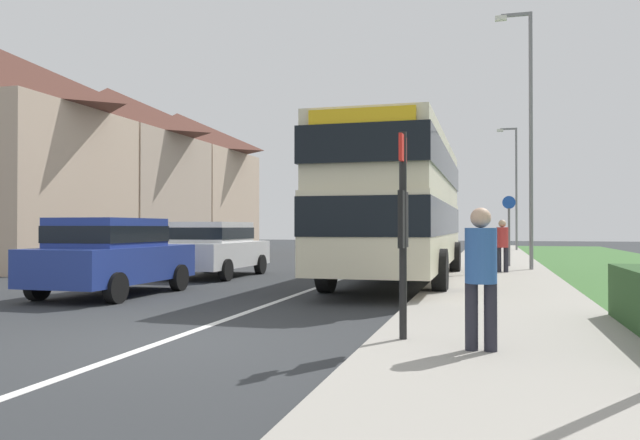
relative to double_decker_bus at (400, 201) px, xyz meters
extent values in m
plane|color=#2D3033|center=(-1.74, -9.05, -2.14)|extent=(120.00, 120.00, 0.00)
cube|color=silver|center=(-1.74, -1.05, -2.14)|extent=(0.14, 60.00, 0.01)
cube|color=#9E998E|center=(2.46, -3.05, -2.08)|extent=(3.20, 68.00, 0.12)
cube|color=beige|center=(0.00, 0.00, -0.82)|extent=(2.50, 10.14, 1.65)
cube|color=beige|center=(0.00, 0.00, 0.78)|extent=(2.45, 9.93, 1.55)
cube|color=black|center=(0.00, 0.00, -0.49)|extent=(2.52, 10.19, 0.76)
cube|color=black|center=(0.00, 0.00, 0.86)|extent=(2.52, 10.19, 0.72)
cube|color=gold|center=(0.00, -5.02, 1.28)|extent=(2.00, 0.08, 0.44)
cylinder|color=black|center=(-1.25, 3.14, -1.64)|extent=(0.30, 1.00, 1.00)
cylinder|color=black|center=(1.25, 3.14, -1.64)|extent=(0.30, 1.00, 1.00)
cylinder|color=black|center=(-1.25, -2.79, -1.64)|extent=(0.30, 1.00, 1.00)
cylinder|color=black|center=(1.25, -2.79, -1.64)|extent=(0.30, 1.00, 1.00)
cube|color=navy|center=(-5.48, -4.56, -1.47)|extent=(1.80, 4.00, 0.74)
cube|color=navy|center=(-5.48, -4.76, -0.80)|extent=(1.58, 2.20, 0.60)
cube|color=black|center=(-5.48, -4.76, -0.83)|extent=(1.62, 2.22, 0.34)
cylinder|color=black|center=(-6.36, -3.32, -1.84)|extent=(0.20, 0.60, 0.60)
cylinder|color=black|center=(-4.60, -3.32, -1.84)|extent=(0.20, 0.60, 0.60)
cylinder|color=black|center=(-6.36, -5.80, -1.84)|extent=(0.20, 0.60, 0.60)
cylinder|color=black|center=(-4.60, -5.80, -1.84)|extent=(0.20, 0.60, 0.60)
cube|color=silver|center=(-5.47, 0.54, -1.48)|extent=(1.80, 4.19, 0.72)
cube|color=silver|center=(-5.47, 0.33, -0.83)|extent=(1.58, 2.30, 0.59)
cube|color=black|center=(-5.47, 0.33, -0.86)|extent=(1.62, 2.33, 0.33)
cylinder|color=black|center=(-6.35, 1.84, -1.84)|extent=(0.20, 0.60, 0.60)
cylinder|color=black|center=(-4.58, 1.84, -1.84)|extent=(0.20, 0.60, 0.60)
cylinder|color=black|center=(-6.35, -0.75, -1.84)|extent=(0.20, 0.60, 0.60)
cylinder|color=black|center=(-4.58, -0.75, -1.84)|extent=(0.20, 0.60, 0.60)
cylinder|color=#23232D|center=(2.07, -9.19, -1.72)|extent=(0.14, 0.14, 0.85)
cylinder|color=#23232D|center=(2.27, -9.19, -1.72)|extent=(0.14, 0.14, 0.85)
cylinder|color=#2D599E|center=(2.17, -9.19, -0.99)|extent=(0.34, 0.34, 0.60)
sphere|color=tan|center=(2.17, -9.19, -0.58)|extent=(0.22, 0.22, 0.22)
cylinder|color=#23232D|center=(2.53, 2.97, -1.72)|extent=(0.14, 0.14, 0.85)
cylinder|color=#23232D|center=(2.73, 2.97, -1.72)|extent=(0.14, 0.14, 0.85)
cylinder|color=#BF3333|center=(2.63, 2.97, -0.99)|extent=(0.34, 0.34, 0.60)
sphere|color=tan|center=(2.63, 2.97, -0.58)|extent=(0.22, 0.22, 0.22)
cylinder|color=black|center=(1.26, -8.71, -0.84)|extent=(0.09, 0.09, 2.60)
cube|color=red|center=(1.26, -8.71, 0.26)|extent=(0.04, 0.44, 0.32)
cube|color=black|center=(1.26, -8.69, -0.59)|extent=(0.06, 0.52, 0.68)
cylinder|color=slate|center=(2.91, 5.99, -1.09)|extent=(0.08, 0.08, 2.10)
cylinder|color=blue|center=(2.91, 5.99, 0.16)|extent=(0.44, 0.03, 0.44)
cylinder|color=slate|center=(3.54, 4.44, 2.00)|extent=(0.12, 0.12, 8.27)
cube|color=slate|center=(3.09, 4.44, 6.08)|extent=(0.90, 0.10, 0.10)
cube|color=silver|center=(2.64, 4.44, 6.01)|extent=(0.36, 0.20, 0.14)
cylinder|color=slate|center=(3.79, 21.56, 1.48)|extent=(0.12, 0.12, 7.24)
cube|color=slate|center=(3.34, 21.56, 5.05)|extent=(0.90, 0.10, 0.10)
cube|color=silver|center=(2.89, 21.56, 4.98)|extent=(0.36, 0.20, 0.14)
cube|color=tan|center=(-14.70, 8.64, 0.65)|extent=(7.43, 6.43, 5.59)
pyramid|color=brown|center=(-14.70, 8.64, 4.59)|extent=(7.43, 6.43, 2.28)
cube|color=#C1A88E|center=(-14.70, 15.21, 0.65)|extent=(7.43, 6.43, 5.59)
pyramid|color=brown|center=(-14.70, 15.21, 4.59)|extent=(7.43, 6.43, 2.28)
camera|label=1|loc=(2.26, -16.09, -0.68)|focal=34.67mm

